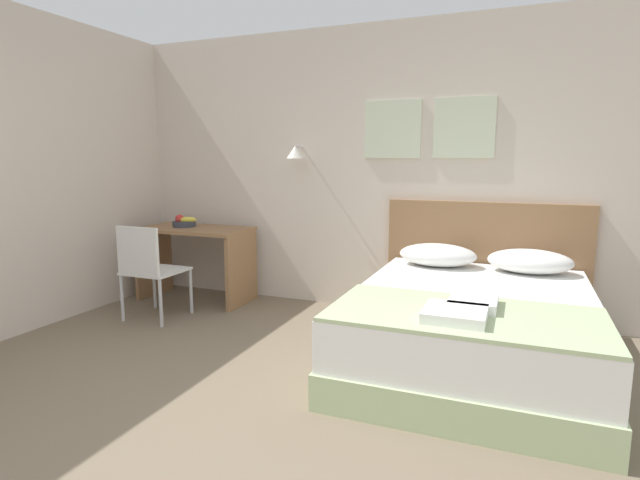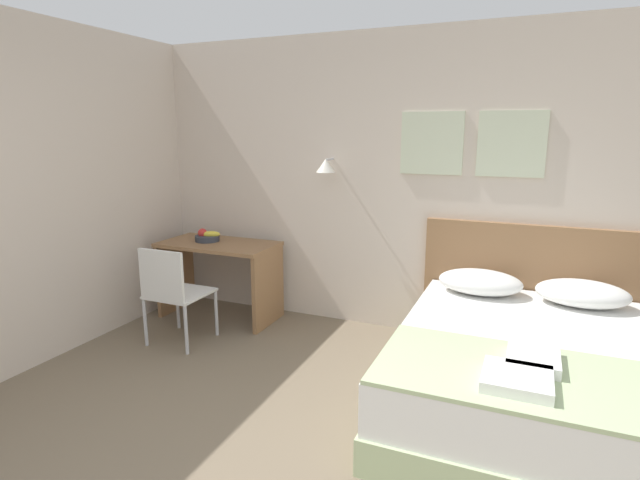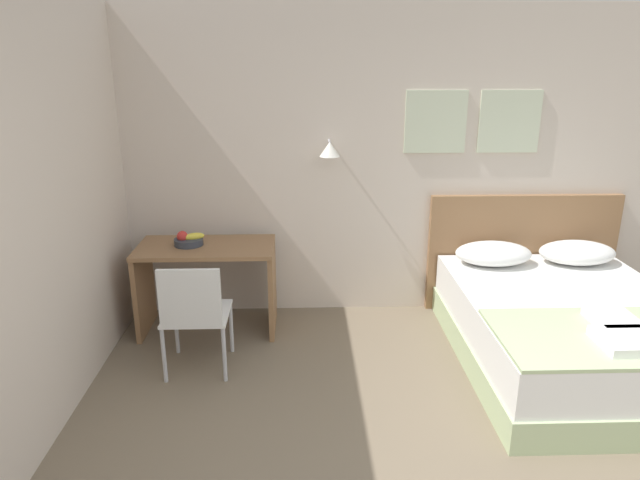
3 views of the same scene
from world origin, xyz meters
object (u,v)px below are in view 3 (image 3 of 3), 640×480
Objects in this scene: desk at (207,272)px; fruit_bowl at (188,240)px; pillow_left at (493,253)px; pillow_right at (577,253)px; headboard at (522,252)px; folded_towel_near_foot at (614,320)px; folded_towel_mid_bed at (627,341)px; throw_blanket at (618,336)px; bed at (570,333)px; desk_chair at (194,310)px.

desk is 4.39× the size of fruit_bowl.
pillow_left is 2.53× the size of fruit_bowl.
pillow_right is at bearing 1.32° from desk.
headboard is 1.53× the size of desk.
headboard is at bearing 91.50° from folded_towel_near_foot.
folded_towel_mid_bed is at bearing -104.75° from pillow_right.
throw_blanket is at bearing -24.81° from desk.
pillow_right reaches higher than throw_blanket.
desk is at bearing 155.19° from throw_blanket.
headboard reaches higher than pillow_right.
pillow_left is at bearing 102.36° from folded_towel_mid_bed.
folded_towel_near_foot reaches higher than bed.
pillow_right is at bearing 64.68° from bed.
headboard is at bearing 21.49° from desk_chair.
throw_blanket is 1.79× the size of desk_chair.
fruit_bowl is at bearing -179.01° from pillow_right.
throw_blanket is (0.00, -0.59, 0.28)m from bed.
headboard is 5.03× the size of folded_towel_near_foot.
fruit_bowl is at bearing 101.96° from desk_chair.
folded_towel_mid_bed is at bearing -14.39° from desk_chair.
desk_chair is at bearing -88.49° from desk.
desk is (-2.82, 1.14, -0.07)m from folded_towel_near_foot.
folded_towel_mid_bed reaches higher than bed.
bed is 2.77m from desk_chair.
headboard reaches higher than folded_towel_mid_bed.
desk_chair is (0.02, -0.73, -0.01)m from desk.
folded_towel_near_foot is 2.83m from desk_chair.
bed is 6.02× the size of folded_towel_near_foot.
folded_towel_mid_bed is 3.10m from desk.
pillow_right is 0.58× the size of desk.
desk_chair is (-2.76, 0.56, -0.04)m from throw_blanket.
desk is 1.29× the size of desk_chair.
folded_towel_mid_bed is at bearing -91.06° from headboard.
pillow_left is 0.75× the size of desk_chair.
fruit_bowl reaches higher than throw_blanket.
pillow_left is at bearing -141.70° from headboard.
throw_blanket is 6.05× the size of fruit_bowl.
pillow_right is (0.36, 0.77, 0.36)m from bed.
headboard is at bearing 88.94° from folded_towel_mid_bed.
pillow_left reaches higher than bed.
folded_towel_near_foot is at bearing -8.41° from desk_chair.
headboard is 2.97m from desk_chair.
pillow_right is 0.75× the size of desk_chair.
headboard is 1.11× the size of throw_blanket.
desk_chair is at bearing 171.59° from folded_towel_near_foot.
fruit_bowl is (-2.92, 0.71, 0.53)m from bed.
desk is (-2.78, 0.69, 0.25)m from bed.
desk reaches higher than pillow_left.
headboard is 1.65m from throw_blanket.
throw_blanket reaches higher than bed.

